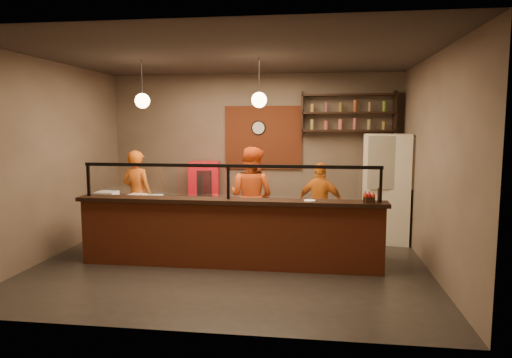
# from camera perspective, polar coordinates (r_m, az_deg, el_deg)

# --- Properties ---
(floor) EXTENTS (6.00, 6.00, 0.00)m
(floor) POSITION_cam_1_polar(r_m,az_deg,el_deg) (7.39, -2.95, -10.27)
(floor) COLOR black
(floor) RESTS_ON ground
(ceiling) EXTENTS (6.00, 6.00, 0.00)m
(ceiling) POSITION_cam_1_polar(r_m,az_deg,el_deg) (7.14, -3.12, 15.11)
(ceiling) COLOR #332C27
(ceiling) RESTS_ON wall_back
(wall_back) EXTENTS (6.00, 0.00, 6.00)m
(wall_back) POSITION_cam_1_polar(r_m,az_deg,el_deg) (9.55, -0.25, 3.40)
(wall_back) COLOR #6B5D4F
(wall_back) RESTS_ON floor
(wall_left) EXTENTS (0.00, 5.00, 5.00)m
(wall_left) POSITION_cam_1_polar(r_m,az_deg,el_deg) (8.19, -24.15, 2.23)
(wall_left) COLOR #6B5D4F
(wall_left) RESTS_ON floor
(wall_right) EXTENTS (0.00, 5.00, 5.00)m
(wall_right) POSITION_cam_1_polar(r_m,az_deg,el_deg) (7.16, 21.28, 1.79)
(wall_right) COLOR #6B5D4F
(wall_right) RESTS_ON floor
(wall_front) EXTENTS (6.00, 0.00, 6.00)m
(wall_front) POSITION_cam_1_polar(r_m,az_deg,el_deg) (4.66, -8.73, -0.29)
(wall_front) COLOR #6B5D4F
(wall_front) RESTS_ON floor
(brick_patch) EXTENTS (1.60, 0.04, 1.30)m
(brick_patch) POSITION_cam_1_polar(r_m,az_deg,el_deg) (9.48, 0.93, 5.19)
(brick_patch) COLOR brown
(brick_patch) RESTS_ON wall_back
(service_counter) EXTENTS (4.60, 0.25, 1.00)m
(service_counter) POSITION_cam_1_polar(r_m,az_deg,el_deg) (6.97, -3.44, -7.05)
(service_counter) COLOR brown
(service_counter) RESTS_ON floor
(counter_ledge) EXTENTS (4.70, 0.37, 0.06)m
(counter_ledge) POSITION_cam_1_polar(r_m,az_deg,el_deg) (6.86, -3.47, -2.75)
(counter_ledge) COLOR black
(counter_ledge) RESTS_ON service_counter
(worktop_cabinet) EXTENTS (4.60, 0.75, 0.85)m
(worktop_cabinet) POSITION_cam_1_polar(r_m,az_deg,el_deg) (7.47, -2.69, -6.70)
(worktop_cabinet) COLOR gray
(worktop_cabinet) RESTS_ON floor
(worktop) EXTENTS (4.60, 0.75, 0.05)m
(worktop) POSITION_cam_1_polar(r_m,az_deg,el_deg) (7.37, -2.71, -3.30)
(worktop) COLOR silver
(worktop) RESTS_ON worktop_cabinet
(sneeze_guard) EXTENTS (4.50, 0.05, 0.52)m
(sneeze_guard) POSITION_cam_1_polar(r_m,az_deg,el_deg) (6.81, -3.49, 0.07)
(sneeze_guard) COLOR white
(sneeze_guard) RESTS_ON counter_ledge
(wall_shelving) EXTENTS (1.84, 0.28, 0.85)m
(wall_shelving) POSITION_cam_1_polar(r_m,az_deg,el_deg) (9.28, 11.41, 8.11)
(wall_shelving) COLOR black
(wall_shelving) RESTS_ON wall_back
(wall_clock) EXTENTS (0.30, 0.04, 0.30)m
(wall_clock) POSITION_cam_1_polar(r_m,az_deg,el_deg) (9.48, 0.32, 6.40)
(wall_clock) COLOR black
(wall_clock) RESTS_ON wall_back
(pendant_left) EXTENTS (0.24, 0.24, 0.77)m
(pendant_left) POSITION_cam_1_polar(r_m,az_deg,el_deg) (7.68, -14.01, 9.47)
(pendant_left) COLOR black
(pendant_left) RESTS_ON ceiling
(pendant_right) EXTENTS (0.24, 0.24, 0.77)m
(pendant_right) POSITION_cam_1_polar(r_m,az_deg,el_deg) (7.21, 0.39, 9.86)
(pendant_right) COLOR black
(pendant_right) RESTS_ON ceiling
(cook_left) EXTENTS (0.70, 0.54, 1.69)m
(cook_left) POSITION_cam_1_polar(r_m,az_deg,el_deg) (8.91, -14.62, -1.95)
(cook_left) COLOR #DA5F14
(cook_left) RESTS_ON floor
(cook_mid) EXTENTS (1.06, 0.96, 1.78)m
(cook_mid) POSITION_cam_1_polar(r_m,az_deg,el_deg) (8.16, -0.58, -2.21)
(cook_mid) COLOR #CC4713
(cook_mid) RESTS_ON floor
(cook_right) EXTENTS (0.94, 0.58, 1.49)m
(cook_right) POSITION_cam_1_polar(r_m,az_deg,el_deg) (8.33, 8.06, -3.08)
(cook_right) COLOR #C76212
(cook_right) RESTS_ON floor
(fridge) EXTENTS (0.94, 0.90, 2.00)m
(fridge) POSITION_cam_1_polar(r_m,az_deg,el_deg) (8.80, 16.01, -1.08)
(fridge) COLOR beige
(fridge) RESTS_ON floor
(red_cooler) EXTENTS (0.68, 0.64, 1.41)m
(red_cooler) POSITION_cam_1_polar(r_m,az_deg,el_deg) (9.49, -6.44, -2.09)
(red_cooler) COLOR red
(red_cooler) RESTS_ON floor
(pizza_dough) EXTENTS (0.65, 0.65, 0.01)m
(pizza_dough) POSITION_cam_1_polar(r_m,az_deg,el_deg) (7.60, -6.29, -2.79)
(pizza_dough) COLOR beige
(pizza_dough) RESTS_ON worktop
(prep_tub_a) EXTENTS (0.28, 0.24, 0.13)m
(prep_tub_a) POSITION_cam_1_polar(r_m,az_deg,el_deg) (7.76, -14.57, -2.31)
(prep_tub_a) COLOR silver
(prep_tub_a) RESTS_ON worktop
(prep_tub_b) EXTENTS (0.34, 0.28, 0.16)m
(prep_tub_b) POSITION_cam_1_polar(r_m,az_deg,el_deg) (7.98, -18.14, -2.08)
(prep_tub_b) COLOR silver
(prep_tub_b) RESTS_ON worktop
(prep_tub_c) EXTENTS (0.35, 0.30, 0.15)m
(prep_tub_c) POSITION_cam_1_polar(r_m,az_deg,el_deg) (7.45, -12.78, -2.57)
(prep_tub_c) COLOR silver
(prep_tub_c) RESTS_ON worktop
(rolling_pin) EXTENTS (0.39, 0.20, 0.07)m
(rolling_pin) POSITION_cam_1_polar(r_m,az_deg,el_deg) (7.50, -8.47, -2.75)
(rolling_pin) COLOR yellow
(rolling_pin) RESTS_ON worktop
(condiment_caddy) EXTENTS (0.17, 0.13, 0.09)m
(condiment_caddy) POSITION_cam_1_polar(r_m,az_deg,el_deg) (6.70, 13.95, -2.52)
(condiment_caddy) COLOR black
(condiment_caddy) RESTS_ON counter_ledge
(pepper_mill) EXTENTS (0.05, 0.05, 0.20)m
(pepper_mill) POSITION_cam_1_polar(r_m,az_deg,el_deg) (6.77, 15.13, -1.98)
(pepper_mill) COLOR black
(pepper_mill) RESTS_ON counter_ledge
(small_plate) EXTENTS (0.17, 0.17, 0.01)m
(small_plate) POSITION_cam_1_polar(r_m,az_deg,el_deg) (6.72, 6.73, -2.69)
(small_plate) COLOR white
(small_plate) RESTS_ON counter_ledge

